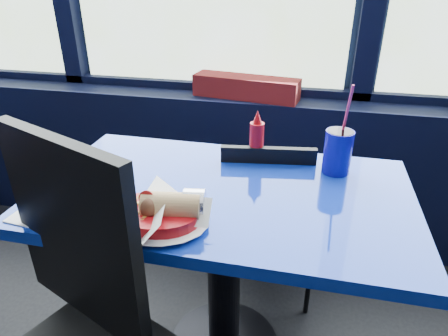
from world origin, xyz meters
TOP-DOWN VIEW (x-y plane):
  - window_sill at (0.00, 2.87)m, footprint 5.00×0.26m
  - near_table at (0.30, 2.00)m, footprint 1.20×0.70m
  - chair_near_front at (0.06, 1.49)m, footprint 0.63×0.63m
  - chair_near_back at (0.43, 2.33)m, footprint 0.41×0.42m
  - planter_box at (0.22, 2.85)m, footprint 0.54×0.21m
  - food_basket at (0.16, 1.77)m, footprint 0.31×0.31m
  - ketchup_bottle at (0.37, 2.24)m, footprint 0.05×0.05m
  - soda_cup at (0.65, 2.21)m, footprint 0.10×0.10m
  - napkin at (-0.19, 1.75)m, footprint 0.17×0.17m

SIDE VIEW (x-z plane):
  - window_sill at x=0.00m, z-range 0.00..0.80m
  - chair_near_back at x=0.43m, z-range 0.06..0.87m
  - near_table at x=0.30m, z-range 0.19..0.94m
  - chair_near_front at x=0.06m, z-range 0.08..1.14m
  - napkin at x=-0.19m, z-range 0.75..0.75m
  - food_basket at x=0.16m, z-range 0.74..0.83m
  - soda_cup at x=0.65m, z-range 0.67..0.99m
  - ketchup_bottle at x=0.37m, z-range 0.74..0.93m
  - planter_box at x=0.22m, z-range 0.80..0.91m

